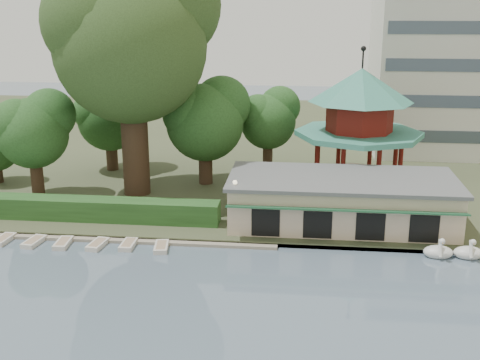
# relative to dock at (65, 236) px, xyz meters

# --- Properties ---
(shore) EXTENTS (220.00, 70.00, 0.40)m
(shore) POSITION_rel_dock_xyz_m (12.00, 34.80, 0.08)
(shore) COLOR #424930
(shore) RESTS_ON ground
(embankment) EXTENTS (220.00, 0.60, 0.30)m
(embankment) POSITION_rel_dock_xyz_m (12.00, 0.10, 0.03)
(embankment) COLOR gray
(embankment) RESTS_ON ground
(dock) EXTENTS (34.00, 1.60, 0.24)m
(dock) POSITION_rel_dock_xyz_m (0.00, 0.00, 0.00)
(dock) COLOR gray
(dock) RESTS_ON ground
(boathouse) EXTENTS (18.60, 9.39, 3.90)m
(boathouse) POSITION_rel_dock_xyz_m (22.00, 4.77, 2.25)
(boathouse) COLOR beige
(boathouse) RESTS_ON shore
(pavilion) EXTENTS (12.40, 12.40, 13.50)m
(pavilion) POSITION_rel_dock_xyz_m (24.00, 14.80, 7.36)
(pavilion) COLOR beige
(pavilion) RESTS_ON shore
(hedge) EXTENTS (30.00, 2.00, 1.80)m
(hedge) POSITION_rel_dock_xyz_m (-3.00, 3.30, 1.18)
(hedge) COLOR #285423
(hedge) RESTS_ON shore
(lamp_post) EXTENTS (0.36, 0.36, 4.28)m
(lamp_post) POSITION_rel_dock_xyz_m (13.50, 1.80, 3.22)
(lamp_post) COLOR black
(lamp_post) RESTS_ON shore
(big_tree) EXTENTS (15.28, 14.24, 22.59)m
(big_tree) POSITION_rel_dock_xyz_m (3.19, 11.02, 15.24)
(big_tree) COLOR #3A281C
(big_tree) RESTS_ON shore
(small_trees) EXTENTS (39.62, 16.86, 10.72)m
(small_trees) POSITION_rel_dock_xyz_m (-0.72, 14.24, 6.43)
(small_trees) COLOR #3A281C
(small_trees) RESTS_ON shore
(moored_rowboats) EXTENTS (24.17, 2.70, 0.36)m
(moored_rowboats) POSITION_rel_dock_xyz_m (-3.26, -1.40, 0.06)
(moored_rowboats) COLOR beige
(moored_rowboats) RESTS_ON ground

